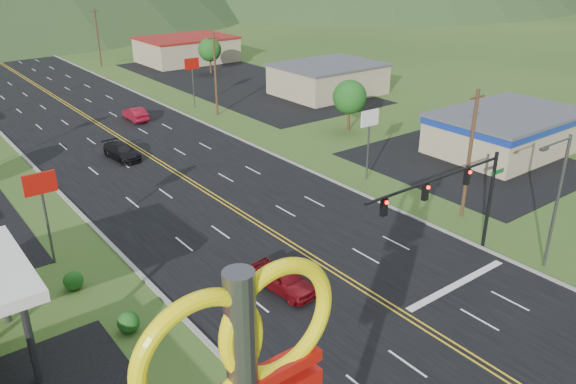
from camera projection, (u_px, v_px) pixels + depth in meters
traffic_signal at (456, 190)px, 34.97m from camera, size 13.10×0.43×7.00m
streetlight_east at (556, 195)px, 34.74m from camera, size 3.28×0.25×9.00m
building_east_near at (507, 129)px, 57.34m from camera, size 15.40×10.40×4.10m
building_east_mid at (328, 79)px, 80.35m from camera, size 14.40×11.40×4.30m
building_east_far at (187, 49)px, 103.56m from camera, size 16.40×12.40×4.50m
pole_sign_west_a at (42, 193)px, 35.29m from camera, size 2.00×0.18×6.40m
pole_sign_east_a at (369, 125)px, 48.92m from camera, size 2.00×0.18×6.40m
pole_sign_east_b at (192, 69)px, 72.23m from camera, size 2.00×0.18×6.40m
tree_east_a at (350, 97)px, 63.15m from camera, size 3.84×3.84×5.82m
tree_east_b at (210, 50)px, 93.06m from camera, size 3.84×3.84×5.82m
utility_pole_a at (470, 154)px, 41.89m from camera, size 1.60×0.28×10.00m
utility_pole_b at (215, 74)px, 68.83m from camera, size 1.60×0.28×10.00m
utility_pole_c at (98, 37)px, 97.97m from camera, size 1.60×0.28×10.00m
utility_pole_d at (34, 17)px, 127.10m from camera, size 1.60×0.28×10.00m
car_red_near at (284, 279)px, 33.94m from camera, size 2.40×4.82×1.58m
car_dark_mid at (122, 152)px, 55.51m from camera, size 2.55×5.24×1.47m
car_red_far at (135, 114)px, 68.12m from camera, size 1.86×4.87×1.58m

